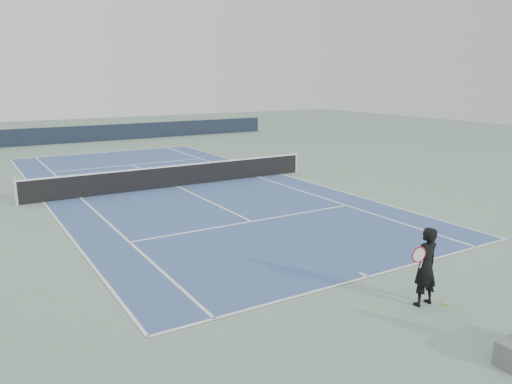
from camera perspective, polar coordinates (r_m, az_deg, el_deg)
ground at (r=22.13m, az=-9.00°, el=0.62°), size 80.00×80.00×0.00m
court_surface at (r=22.13m, az=-9.00°, el=0.63°), size 10.97×23.77×0.01m
tennis_net at (r=22.03m, az=-9.04°, el=1.90°), size 12.90×0.10×1.07m
windscreen_far at (r=39.01m, az=-19.16°, el=6.27°), size 30.00×0.25×1.20m
tennis_player at (r=11.02m, az=18.77°, el=-8.07°), size 0.77×0.46×1.70m
tennis_ball at (r=11.45m, az=20.96°, el=-11.87°), size 0.07×0.07×0.07m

